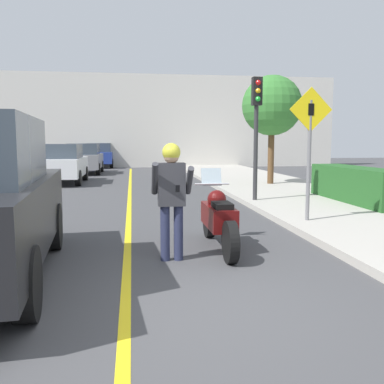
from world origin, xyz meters
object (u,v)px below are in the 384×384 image
crossing_sign (310,141)px  parked_car_white (61,163)px  motorcycle (218,218)px  parked_car_grey (84,158)px  parked_car_blue (100,155)px  traffic_light (256,115)px  street_tree (272,106)px  person_biker (172,189)px

crossing_sign → parked_car_white: (-6.61, 10.44, -0.93)m
motorcycle → parked_car_white: 12.78m
motorcycle → parked_car_grey: parked_car_grey is taller
parked_car_white → parked_car_grey: bearing=86.3°
crossing_sign → parked_car_blue: (-5.82, 22.01, -0.93)m
parked_car_blue → crossing_sign: bearing=-75.2°
parked_car_white → parked_car_blue: size_ratio=1.00×
traffic_light → street_tree: street_tree is taller
traffic_light → street_tree: 4.99m
street_tree → parked_car_white: street_tree is taller
parked_car_white → person_biker: bearing=-74.2°
parked_car_white → parked_car_blue: 11.60m
motorcycle → parked_car_blue: 23.84m
motorcycle → street_tree: bearing=66.8°
parked_car_blue → motorcycle: bearing=-81.3°
motorcycle → parked_car_blue: bearing=98.7°
parked_car_grey → street_tree: bearing=-46.0°
crossing_sign → parked_car_grey: 17.24m
motorcycle → street_tree: 10.45m
person_biker → street_tree: 11.21m
traffic_light → street_tree: (1.95, 4.55, 0.63)m
person_biker → parked_car_grey: bearing=100.0°
street_tree → parked_car_white: 9.09m
street_tree → parked_car_grey: bearing=134.0°
crossing_sign → street_tree: 8.06m
motorcycle → street_tree: street_tree is taller
person_biker → parked_car_blue: size_ratio=0.42×
motorcycle → crossing_sign: size_ratio=0.87×
street_tree → parked_car_white: size_ratio=0.99×
motorcycle → traffic_light: size_ratio=0.70×
parked_car_grey → parked_car_blue: 5.99m
person_biker → parked_car_blue: bearing=96.5°
crossing_sign → street_tree: street_tree is taller
parked_car_white → parked_car_grey: (0.36, 5.60, 0.00)m
traffic_light → parked_car_grey: traffic_light is taller
parked_car_grey → traffic_light: bearing=-64.7°
parked_car_blue → person_biker: bearing=-83.5°
person_biker → crossing_sign: bearing=35.4°
crossing_sign → parked_car_grey: size_ratio=0.65×
crossing_sign → parked_car_grey: (-6.25, 16.04, -0.93)m
parked_car_blue → parked_car_grey: bearing=-94.1°
parked_car_grey → parked_car_blue: size_ratio=1.00×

